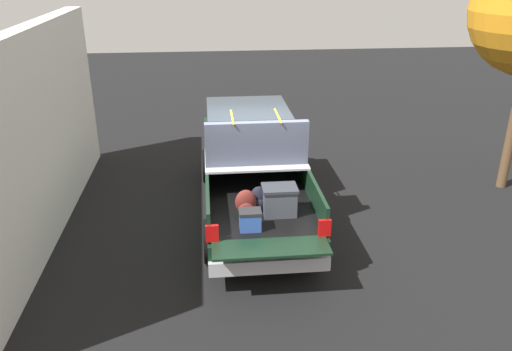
{
  "coord_description": "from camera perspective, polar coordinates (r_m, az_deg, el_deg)",
  "views": [
    {
      "loc": [
        -9.53,
        0.9,
        4.95
      ],
      "look_at": [
        -0.6,
        0.0,
        1.1
      ],
      "focal_mm": 35.95,
      "sensor_mm": 36.0,
      "label": 1
    }
  ],
  "objects": [
    {
      "name": "building_facade",
      "position": [
        10.16,
        -23.09,
        3.97
      ],
      "size": [
        8.06,
        0.36,
        3.84
      ],
      "primitive_type": "cube",
      "color": "white",
      "rests_on": "ground_plane"
    },
    {
      "name": "ground_plane",
      "position": [
        10.78,
        -0.32,
        -4.13
      ],
      "size": [
        40.0,
        40.0,
        0.0
      ],
      "primitive_type": "plane",
      "color": "black"
    },
    {
      "name": "pickup_truck",
      "position": [
        10.72,
        -0.52,
        1.39
      ],
      "size": [
        6.05,
        2.06,
        2.23
      ],
      "color": "black",
      "rests_on": "ground_plane"
    }
  ]
}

